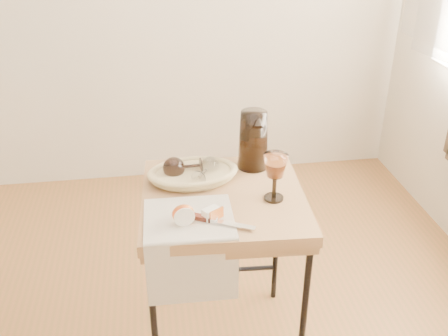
{
  "coord_description": "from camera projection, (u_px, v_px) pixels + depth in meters",
  "views": [
    {
      "loc": [
        0.16,
        -1.39,
        1.74
      ],
      "look_at": [
        0.4,
        0.19,
        0.88
      ],
      "focal_mm": 41.08,
      "sensor_mm": 36.0,
      "label": 1
    }
  ],
  "objects": [
    {
      "name": "apple_wedge",
      "position": [
        211.0,
        213.0,
        1.73
      ],
      "size": [
        0.07,
        0.06,
        0.04
      ],
      "primitive_type": "cube",
      "rotation": [
        0.0,
        0.0,
        0.58
      ],
      "color": "white",
      "rests_on": "tea_towel"
    },
    {
      "name": "goblet_lying_b",
      "position": [
        205.0,
        171.0,
        1.95
      ],
      "size": [
        0.12,
        0.14,
        0.07
      ],
      "primitive_type": null,
      "rotation": [
        0.0,
        0.0,
        1.03
      ],
      "color": "white",
      "rests_on": "bread_basket"
    },
    {
      "name": "wine_goblet",
      "position": [
        275.0,
        177.0,
        1.82
      ],
      "size": [
        0.11,
        0.11,
        0.18
      ],
      "primitive_type": null,
      "rotation": [
        0.0,
        0.0,
        -0.26
      ],
      "color": "white",
      "rests_on": "side_table"
    },
    {
      "name": "bread_basket",
      "position": [
        193.0,
        175.0,
        1.97
      ],
      "size": [
        0.32,
        0.24,
        0.04
      ],
      "primitive_type": null,
      "rotation": [
        0.0,
        0.0,
        0.08
      ],
      "color": "#A18A56",
      "rests_on": "side_table"
    },
    {
      "name": "side_table",
      "position": [
        223.0,
        275.0,
        2.07
      ],
      "size": [
        0.63,
        0.63,
        0.76
      ],
      "primitive_type": null,
      "rotation": [
        0.0,
        0.0,
        -0.06
      ],
      "color": "brown",
      "rests_on": "floor"
    },
    {
      "name": "apple_half",
      "position": [
        183.0,
        214.0,
        1.7
      ],
      "size": [
        0.08,
        0.05,
        0.07
      ],
      "primitive_type": "ellipsoid",
      "rotation": [
        0.0,
        0.0,
        0.11
      ],
      "color": "red",
      "rests_on": "tea_towel"
    },
    {
      "name": "goblet_lying_a",
      "position": [
        185.0,
        167.0,
        1.96
      ],
      "size": [
        0.14,
        0.09,
        0.08
      ],
      "primitive_type": null,
      "rotation": [
        0.0,
        0.0,
        3.21
      ],
      "color": "#33201A",
      "rests_on": "bread_basket"
    },
    {
      "name": "table_knife",
      "position": [
        216.0,
        220.0,
        1.71
      ],
      "size": [
        0.23,
        0.13,
        0.02
      ],
      "primitive_type": null,
      "rotation": [
        0.0,
        0.0,
        -0.47
      ],
      "color": "silver",
      "rests_on": "tea_towel"
    },
    {
      "name": "tea_towel",
      "position": [
        189.0,
        218.0,
        1.74
      ],
      "size": [
        0.31,
        0.28,
        0.01
      ],
      "primitive_type": "cube",
      "rotation": [
        0.0,
        0.0,
        -0.03
      ],
      "color": "beige",
      "rests_on": "side_table"
    },
    {
      "name": "pitcher",
      "position": [
        253.0,
        140.0,
        2.03
      ],
      "size": [
        0.19,
        0.26,
        0.28
      ],
      "primitive_type": null,
      "rotation": [
        0.0,
        0.0,
        -0.12
      ],
      "color": "black",
      "rests_on": "side_table"
    }
  ]
}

